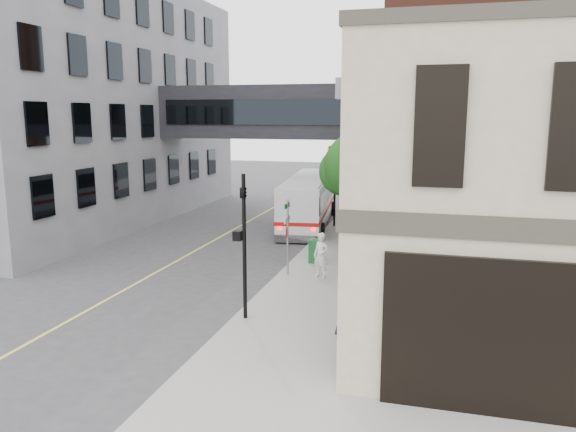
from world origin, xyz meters
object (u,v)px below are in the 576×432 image
Objects in this scene: pedestrian_c at (366,223)px; newspaper_box at (315,251)px; bus at (309,199)px; sandwich_board at (345,315)px; pedestrian_b at (357,225)px; pedestrian_a at (321,255)px.

pedestrian_c is 5.34m from newspaper_box.
bus is 16.77m from sandwich_board.
sandwich_board reaches higher than newspaper_box.
bus is 9.84× the size of sandwich_board.
newspaper_box is at bearing -109.62° from pedestrian_c.
pedestrian_c is (3.81, -3.54, -0.57)m from bus.
sandwich_board is (1.45, -12.01, -0.25)m from pedestrian_b.
bus reaches higher than newspaper_box.
sandwich_board is (1.83, -5.24, -0.35)m from pedestrian_a.
bus reaches higher than pedestrian_b.
pedestrian_a is 7.30m from pedestrian_c.
newspaper_box is at bearing 132.39° from pedestrian_a.
bus reaches higher than pedestrian_c.
newspaper_box is at bearing -75.17° from bus.
pedestrian_b is 1.47× the size of sandwich_board.
pedestrian_b is (0.39, 6.78, -0.10)m from pedestrian_a.
pedestrian_a is at bearing -79.13° from pedestrian_b.
bus is 10.42× the size of newspaper_box.
pedestrian_a is at bearing -81.06° from newspaper_box.
bus is 5.30m from pedestrian_b.
pedestrian_b is at bearing -49.71° from bus.
newspaper_box is (-1.12, -4.63, -0.28)m from pedestrian_b.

